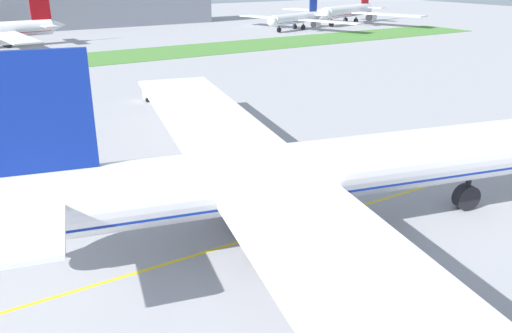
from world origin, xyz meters
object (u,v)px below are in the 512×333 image
parked_airliner_far_right (297,19)px  parked_airliner_far_outer (349,11)px  airliner_foreground (287,177)px  service_truck_baggage_loader (155,93)px  ground_crew_wingwalker_port (341,218)px

parked_airliner_far_right → parked_airliner_far_outer: size_ratio=0.83×
airliner_foreground → service_truck_baggage_loader: airliner_foreground is taller
airliner_foreground → parked_airliner_far_outer: 199.83m
parked_airliner_far_outer → service_truck_baggage_loader: bearing=-144.7°
airliner_foreground → ground_crew_wingwalker_port: airliner_foreground is taller
airliner_foreground → parked_airliner_far_outer: size_ratio=1.46×
ground_crew_wingwalker_port → parked_airliner_far_outer: 196.69m
ground_crew_wingwalker_port → parked_airliner_far_right: size_ratio=0.03×
airliner_foreground → parked_airliner_far_right: (103.08, 140.63, -1.89)m
airliner_foreground → ground_crew_wingwalker_port: 7.95m
parked_airliner_far_right → parked_airliner_far_outer: parked_airliner_far_outer is taller
service_truck_baggage_loader → parked_airliner_far_right: size_ratio=0.09×
parked_airliner_far_outer → parked_airliner_far_right: bearing=-169.3°
ground_crew_wingwalker_port → parked_airliner_far_outer: bearing=48.7°
airliner_foreground → parked_airliner_far_right: size_ratio=1.76×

